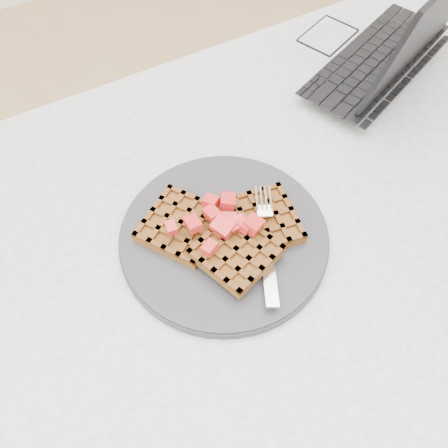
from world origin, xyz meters
name	(u,v)px	position (x,y,z in m)	size (l,w,h in m)	color
ground	(253,389)	(0.00, 0.00, 0.00)	(4.00, 4.00, 0.00)	tan
table	(272,274)	(0.00, 0.00, 0.64)	(1.20, 0.80, 0.75)	silver
plate	(224,237)	(-0.07, 0.03, 0.76)	(0.28, 0.28, 0.02)	#242427
waffles	(226,232)	(-0.07, 0.02, 0.78)	(0.21, 0.20, 0.03)	brown
strawberry_pile	(224,218)	(-0.07, 0.03, 0.80)	(0.15, 0.15, 0.02)	#9E0002
fork	(266,240)	(-0.03, -0.01, 0.77)	(0.02, 0.18, 0.02)	silver
laptop	(370,47)	(0.32, 0.22, 0.79)	(0.38, 0.33, 0.22)	black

